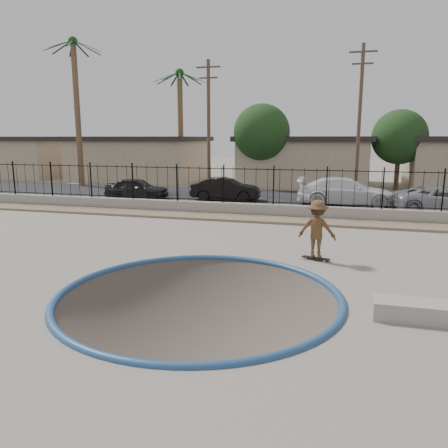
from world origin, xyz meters
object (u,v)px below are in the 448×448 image
skater (317,232)px  car_d (446,200)px  car_b (226,189)px  car_a (137,188)px  car_c (346,192)px  skateboard (316,258)px  concrete_ledge (412,310)px

skater → car_d: (5.73, 10.40, -0.18)m
car_b → skater: bearing=-158.0°
car_a → car_d: bearing=-96.9°
car_c → car_d: 5.05m
skateboard → car_b: bearing=132.1°
car_a → car_b: size_ratio=0.93×
skateboard → car_d: (5.73, 10.40, 0.66)m
skater → car_d: 11.88m
concrete_ledge → car_d: car_d is taller
concrete_ledge → car_a: 20.61m
car_a → skateboard: bearing=-138.1°
car_b → skateboard: bearing=-158.0°
car_d → car_a: bearing=83.4°
skateboard → car_a: (-11.70, 11.00, 0.64)m
car_a → car_d: (17.43, -0.60, 0.03)m
car_a → car_b: 5.56m
skateboard → car_d: size_ratio=0.18×
skateboard → car_b: size_ratio=0.22×
skateboard → car_b: 13.51m
skateboard → car_c: size_ratio=0.17×
concrete_ledge → car_b: car_b is taller
skater → car_c: size_ratio=0.33×
skateboard → car_d: car_d is taller
concrete_ledge → car_d: size_ratio=0.32×
skateboard → car_b: (-6.22, 11.98, 0.66)m
car_c → car_d: size_ratio=1.09×
concrete_ledge → car_c: 15.97m
skater → car_a: skater is taller
concrete_ledge → car_a: (-13.97, 15.14, 0.50)m
concrete_ledge → car_c: (-1.41, 15.89, 0.62)m
skater → car_c: (0.86, 11.75, -0.08)m
skater → concrete_ledge: 4.78m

